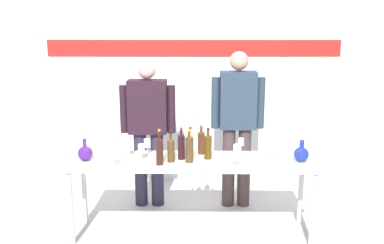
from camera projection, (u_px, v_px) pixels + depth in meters
ground_plane at (192, 233)px, 4.13m from camera, size 10.00×10.00×0.00m
back_wall at (193, 66)px, 5.27m from camera, size 5.18×0.11×3.00m
display_table at (192, 166)px, 3.97m from camera, size 2.34×0.57×0.76m
decanter_blue_left at (85, 153)px, 3.91m from camera, size 0.14×0.14×0.21m
decanter_blue_right at (301, 154)px, 3.89m from camera, size 0.14×0.14×0.21m
presenter_left at (148, 125)px, 4.59m from camera, size 0.61×0.22×1.63m
presenter_right at (237, 120)px, 4.56m from camera, size 0.58×0.22×1.73m
wine_bottle_0 at (171, 149)px, 3.87m from camera, size 0.07×0.07×0.29m
wine_bottle_1 at (190, 144)px, 4.01m from camera, size 0.06×0.06×0.29m
wine_bottle_2 at (189, 148)px, 3.85m from camera, size 0.07×0.07×0.31m
wine_bottle_3 at (201, 141)px, 4.11m from camera, size 0.07×0.07×0.30m
wine_bottle_4 at (160, 150)px, 3.78m from camera, size 0.07×0.07×0.33m
wine_bottle_5 at (208, 146)px, 3.95m from camera, size 0.07×0.07×0.30m
wine_bottle_6 at (181, 145)px, 3.94m from camera, size 0.07×0.07×0.31m
wine_glass_left_0 at (147, 143)px, 4.09m from camera, size 0.06×0.06×0.16m
wine_glass_left_1 at (114, 154)px, 3.76m from camera, size 0.06×0.06×0.16m
wine_glass_left_2 at (142, 149)px, 3.91m from camera, size 0.07×0.07×0.16m
wine_glass_left_3 at (129, 145)px, 4.05m from camera, size 0.07×0.07×0.15m
wine_glass_right_0 at (273, 152)px, 3.82m from camera, size 0.06×0.06×0.15m
wine_glass_right_1 at (241, 142)px, 4.15m from camera, size 0.06×0.06×0.15m
wine_glass_right_2 at (237, 149)px, 3.93m from camera, size 0.07×0.07×0.15m
wine_glass_right_3 at (237, 156)px, 3.72m from camera, size 0.06×0.06×0.14m
wine_glass_right_4 at (277, 148)px, 3.96m from camera, size 0.06×0.06×0.15m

